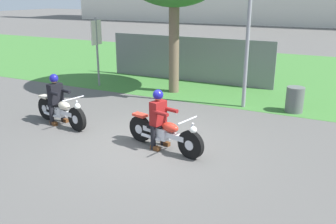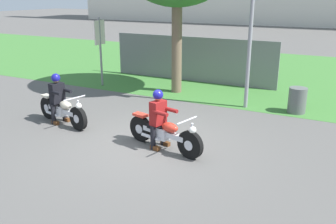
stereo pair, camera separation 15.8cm
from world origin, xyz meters
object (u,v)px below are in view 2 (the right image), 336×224
(motorcycle_lead, at_px, (164,133))
(motorcycle_follow, at_px, (62,110))
(rider_follow, at_px, (58,94))
(trash_can, at_px, (297,100))
(sign_banner, at_px, (100,41))
(rider_lead, at_px, (159,114))

(motorcycle_lead, xyz_separation_m, motorcycle_follow, (-3.31, 0.24, -0.00))
(rider_follow, height_order, trash_can, rider_follow)
(rider_follow, bearing_deg, trash_can, 48.64)
(motorcycle_lead, relative_size, sign_banner, 0.82)
(motorcycle_lead, relative_size, rider_follow, 1.53)
(rider_lead, bearing_deg, rider_follow, -170.30)
(sign_banner, bearing_deg, motorcycle_lead, -40.65)
(motorcycle_lead, bearing_deg, sign_banner, 153.24)
(motorcycle_follow, distance_m, rider_follow, 0.46)
(rider_follow, bearing_deg, rider_lead, 9.70)
(motorcycle_follow, xyz_separation_m, rider_follow, (-0.16, 0.04, 0.43))
(motorcycle_lead, relative_size, rider_lead, 1.53)
(motorcycle_follow, bearing_deg, trash_can, 49.70)
(motorcycle_lead, distance_m, rider_follow, 3.51)
(rider_lead, distance_m, motorcycle_follow, 3.18)
(sign_banner, bearing_deg, rider_follow, -68.43)
(motorcycle_follow, bearing_deg, rider_follow, 179.16)
(motorcycle_follow, bearing_deg, rider_lead, 10.26)
(rider_follow, bearing_deg, sign_banner, 125.46)
(sign_banner, bearing_deg, motorcycle_follow, -66.70)
(motorcycle_follow, bearing_deg, motorcycle_lead, 9.70)
(motorcycle_lead, distance_m, sign_banner, 6.83)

